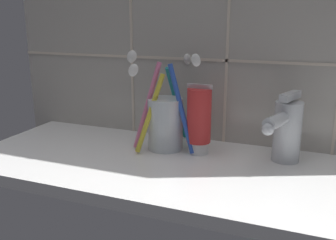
# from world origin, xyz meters

# --- Properties ---
(sink_counter) EXTENTS (0.80, 0.30, 0.02)m
(sink_counter) POSITION_xyz_m (0.00, 0.00, 0.01)
(sink_counter) COLOR white
(sink_counter) RESTS_ON ground
(tile_wall_backsplash) EXTENTS (0.90, 0.02, 0.48)m
(tile_wall_backsplash) POSITION_xyz_m (0.00, 0.15, 0.24)
(tile_wall_backsplash) COLOR #B7B2A8
(tile_wall_backsplash) RESTS_ON ground
(toothbrush_cup) EXTENTS (0.14, 0.15, 0.19)m
(toothbrush_cup) POSITION_xyz_m (-0.07, 0.06, 0.08)
(toothbrush_cup) COLOR silver
(toothbrush_cup) RESTS_ON sink_counter
(toothpaste_tube) EXTENTS (0.05, 0.04, 0.13)m
(toothpaste_tube) POSITION_xyz_m (-0.01, 0.06, 0.08)
(toothpaste_tube) COLOR white
(toothpaste_tube) RESTS_ON sink_counter
(sink_faucet) EXTENTS (0.06, 0.11, 0.12)m
(sink_faucet) POSITION_xyz_m (0.14, 0.08, 0.08)
(sink_faucet) COLOR silver
(sink_faucet) RESTS_ON sink_counter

